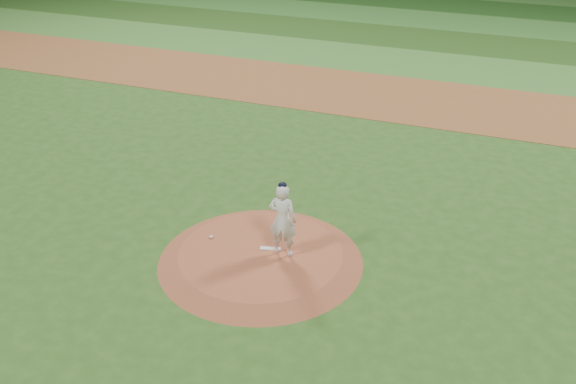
{
  "coord_description": "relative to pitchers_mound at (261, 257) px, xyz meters",
  "views": [
    {
      "loc": [
        5.96,
        -13.08,
        9.76
      ],
      "look_at": [
        0.0,
        2.0,
        1.1
      ],
      "focal_mm": 40.0,
      "sensor_mm": 36.0,
      "label": 1
    }
  ],
  "objects": [
    {
      "name": "infield_dirt_band",
      "position": [
        0.0,
        14.0,
        -0.12
      ],
      "size": [
        70.0,
        6.0,
        0.02
      ],
      "primitive_type": "cube",
      "color": "brown",
      "rests_on": "ground"
    },
    {
      "name": "outfield_stripe_2",
      "position": [
        0.0,
        29.5,
        -0.12
      ],
      "size": [
        70.0,
        5.0,
        0.02
      ],
      "primitive_type": "cube",
      "color": "#316D27",
      "rests_on": "ground"
    },
    {
      "name": "rosin_bag",
      "position": [
        -1.58,
        0.18,
        0.16
      ],
      "size": [
        0.12,
        0.12,
        0.07
      ],
      "primitive_type": "ellipsoid",
      "color": "silver",
      "rests_on": "pitchers_mound"
    },
    {
      "name": "ground",
      "position": [
        0.0,
        0.0,
        -0.12
      ],
      "size": [
        120.0,
        120.0,
        0.0
      ],
      "primitive_type": "plane",
      "color": "#2C571C",
      "rests_on": "ground"
    },
    {
      "name": "pitchers_mound",
      "position": [
        0.0,
        0.0,
        0.0
      ],
      "size": [
        5.5,
        5.5,
        0.25
      ],
      "primitive_type": "cone",
      "color": "#9D4F31",
      "rests_on": "ground"
    },
    {
      "name": "pitching_rubber",
      "position": [
        0.17,
        0.26,
        0.14
      ],
      "size": [
        0.58,
        0.29,
        0.03
      ],
      "primitive_type": "cube",
      "rotation": [
        0.0,
        0.0,
        0.28
      ],
      "color": "white",
      "rests_on": "pitchers_mound"
    },
    {
      "name": "pitcher_on_mound",
      "position": [
        0.57,
        0.18,
        1.17
      ],
      "size": [
        0.79,
        0.54,
        2.14
      ],
      "color": "white",
      "rests_on": "pitchers_mound"
    },
    {
      "name": "outfield_stripe_3",
      "position": [
        0.0,
        34.5,
        -0.12
      ],
      "size": [
        70.0,
        5.0,
        0.02
      ],
      "primitive_type": "cube",
      "color": "#1A4215",
      "rests_on": "ground"
    },
    {
      "name": "outfield_stripe_1",
      "position": [
        0.0,
        24.5,
        -0.12
      ],
      "size": [
        70.0,
        5.0,
        0.02
      ],
      "primitive_type": "cube",
      "color": "#234B18",
      "rests_on": "ground"
    },
    {
      "name": "outfield_stripe_0",
      "position": [
        0.0,
        19.5,
        -0.12
      ],
      "size": [
        70.0,
        5.0,
        0.02
      ],
      "primitive_type": "cube",
      "color": "#3B772B",
      "rests_on": "ground"
    }
  ]
}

